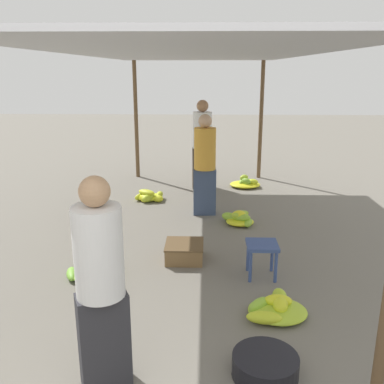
{
  "coord_description": "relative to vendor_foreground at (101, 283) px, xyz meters",
  "views": [
    {
      "loc": [
        0.15,
        -2.09,
        2.22
      ],
      "look_at": [
        0.0,
        2.72,
        0.84
      ],
      "focal_mm": 40.0,
      "sensor_mm": 36.0,
      "label": 1
    }
  ],
  "objects": [
    {
      "name": "canopy_post_back_left",
      "position": [
        -0.74,
        6.3,
        0.38
      ],
      "size": [
        0.08,
        0.08,
        2.4
      ],
      "primitive_type": "cylinder",
      "color": "brown",
      "rests_on": "ground"
    },
    {
      "name": "canopy_post_back_right",
      "position": [
        1.85,
        6.3,
        0.38
      ],
      "size": [
        0.08,
        0.08,
        2.4
      ],
      "primitive_type": "cylinder",
      "color": "brown",
      "rests_on": "ground"
    },
    {
      "name": "canopy_tarp",
      "position": [
        0.56,
        3.04,
        1.6
      ],
      "size": [
        2.99,
        6.92,
        0.04
      ],
      "primitive_type": "cube",
      "color": "#B2B2B7",
      "rests_on": "canopy_post_front_left"
    },
    {
      "name": "vendor_foreground",
      "position": [
        0.0,
        0.0,
        0.0
      ],
      "size": [
        0.44,
        0.44,
        1.57
      ],
      "color": "#2D2D33",
      "rests_on": "ground"
    },
    {
      "name": "stool",
      "position": [
        1.34,
        1.74,
        -0.5
      ],
      "size": [
        0.34,
        0.34,
        0.39
      ],
      "color": "#384C84",
      "rests_on": "ground"
    },
    {
      "name": "basin_black",
      "position": [
        1.17,
        0.12,
        -0.73
      ],
      "size": [
        0.5,
        0.5,
        0.17
      ],
      "color": "black",
      "rests_on": "ground"
    },
    {
      "name": "banana_pile_left_0",
      "position": [
        -0.52,
        1.68,
        -0.74
      ],
      "size": [
        0.61,
        0.48,
        0.24
      ],
      "color": "#73B238",
      "rests_on": "ground"
    },
    {
      "name": "banana_pile_left_1",
      "position": [
        -0.27,
        4.55,
        -0.75
      ],
      "size": [
        0.56,
        0.5,
        0.2
      ],
      "color": "yellow",
      "rests_on": "ground"
    },
    {
      "name": "banana_pile_right_0",
      "position": [
        1.37,
        0.96,
        -0.75
      ],
      "size": [
        0.59,
        0.59,
        0.18
      ],
      "color": "#8BBC33",
      "rests_on": "ground"
    },
    {
      "name": "banana_pile_right_1",
      "position": [
        1.22,
        3.39,
        -0.73
      ],
      "size": [
        0.51,
        0.48,
        0.22
      ],
      "color": "#9FC430",
      "rests_on": "ground"
    },
    {
      "name": "banana_pile_right_2",
      "position": [
        1.5,
        5.52,
        -0.74
      ],
      "size": [
        0.59,
        0.52,
        0.24
      ],
      "color": "#8BBC33",
      "rests_on": "ground"
    },
    {
      "name": "crate_near",
      "position": [
        0.47,
        2.15,
        -0.71
      ],
      "size": [
        0.46,
        0.46,
        0.21
      ],
      "color": "brown",
      "rests_on": "ground"
    },
    {
      "name": "shopper_walking_mid",
      "position": [
        0.7,
        3.87,
        0.0
      ],
      "size": [
        0.36,
        0.35,
        1.58
      ],
      "color": "#384766",
      "rests_on": "ground"
    },
    {
      "name": "shopper_walking_far",
      "position": [
        0.65,
        5.43,
        0.06
      ],
      "size": [
        0.39,
        0.38,
        1.68
      ],
      "color": "#4C4238",
      "rests_on": "ground"
    }
  ]
}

